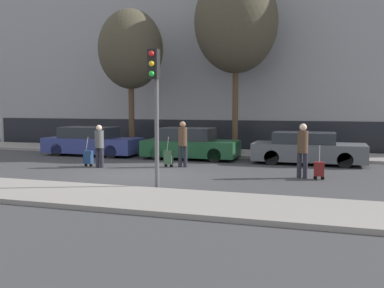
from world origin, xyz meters
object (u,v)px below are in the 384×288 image
at_px(trolley_center, 169,157).
at_px(trolley_right, 319,169).
at_px(parked_car_1, 190,144).
at_px(pedestrian_left, 99,143).
at_px(traffic_light, 155,91).
at_px(pedestrian_center, 183,141).
at_px(trolley_left, 88,157).
at_px(parked_car_2, 308,149).
at_px(pedestrian_right, 303,147).
at_px(bare_tree_down_street, 131,50).
at_px(parked_car_0, 92,142).
at_px(bare_tree_near_crossing, 236,22).

relative_size(trolley_center, trolley_right, 1.06).
bearing_deg(parked_car_1, pedestrian_left, -124.90).
relative_size(parked_car_1, trolley_right, 3.76).
distance_m(trolley_center, traffic_light, 5.19).
xyz_separation_m(parked_car_1, trolley_center, (0.00, -2.67, -0.27)).
height_order(pedestrian_center, trolley_right, pedestrian_center).
xyz_separation_m(parked_car_1, trolley_right, (5.62, -3.84, -0.31)).
relative_size(trolley_left, trolley_center, 0.98).
height_order(parked_car_2, trolley_center, parked_car_2).
bearing_deg(trolley_right, traffic_light, -143.12).
relative_size(pedestrian_right, bare_tree_down_street, 0.26).
xyz_separation_m(trolley_left, trolley_right, (8.65, -0.35, -0.02)).
xyz_separation_m(parked_car_2, pedestrian_right, (0.01, -3.67, 0.41)).
height_order(parked_car_2, pedestrian_right, pedestrian_right).
xyz_separation_m(traffic_light, bare_tree_down_street, (-4.93, 8.71, 2.39)).
height_order(trolley_center, pedestrian_right, pedestrian_right).
relative_size(parked_car_0, trolley_right, 4.13).
xyz_separation_m(parked_car_0, parked_car_2, (10.01, 0.01, -0.02)).
distance_m(parked_car_0, trolley_center, 5.59).
distance_m(pedestrian_left, bare_tree_near_crossing, 8.94).
distance_m(pedestrian_center, traffic_light, 4.98).
distance_m(trolley_right, bare_tree_down_street, 11.77).
bearing_deg(parked_car_1, pedestrian_center, -78.19).
bearing_deg(trolley_right, pedestrian_center, 165.13).
xyz_separation_m(pedestrian_left, bare_tree_down_street, (-1.14, 5.20, 4.23)).
distance_m(bare_tree_near_crossing, bare_tree_down_street, 5.36).
bearing_deg(trolley_right, parked_car_2, 98.15).
xyz_separation_m(parked_car_0, bare_tree_down_street, (1.31, 1.68, 4.52)).
height_order(parked_car_1, bare_tree_down_street, bare_tree_down_street).
relative_size(parked_car_1, trolley_center, 3.55).
bearing_deg(parked_car_2, pedestrian_center, -151.79).
bearing_deg(parked_car_2, bare_tree_down_street, 169.13).
bearing_deg(pedestrian_center, trolley_right, -34.14).
bearing_deg(pedestrian_right, bare_tree_down_street, -18.55).
xyz_separation_m(parked_car_0, pedestrian_left, (2.45, -3.52, 0.29)).
distance_m(pedestrian_right, traffic_light, 5.36).
bearing_deg(bare_tree_near_crossing, trolley_center, -107.37).
relative_size(parked_car_0, bare_tree_near_crossing, 0.53).
xyz_separation_m(trolley_right, bare_tree_near_crossing, (-4.06, 6.14, 5.98)).
bearing_deg(trolley_center, bare_tree_down_street, 130.19).
height_order(pedestrian_center, pedestrian_right, pedestrian_right).
height_order(parked_car_1, pedestrian_left, pedestrian_left).
height_order(trolley_right, bare_tree_near_crossing, bare_tree_near_crossing).
height_order(pedestrian_left, pedestrian_right, pedestrian_right).
xyz_separation_m(trolley_right, traffic_light, (-4.32, -3.24, 2.43)).
distance_m(parked_car_1, parked_car_2, 5.08).
bearing_deg(pedestrian_left, trolley_right, 6.45).
bearing_deg(trolley_center, parked_car_0, 152.10).
bearing_deg(pedestrian_center, pedestrian_right, -34.35).
xyz_separation_m(pedestrian_right, bare_tree_down_street, (-8.71, 5.34, 4.14)).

